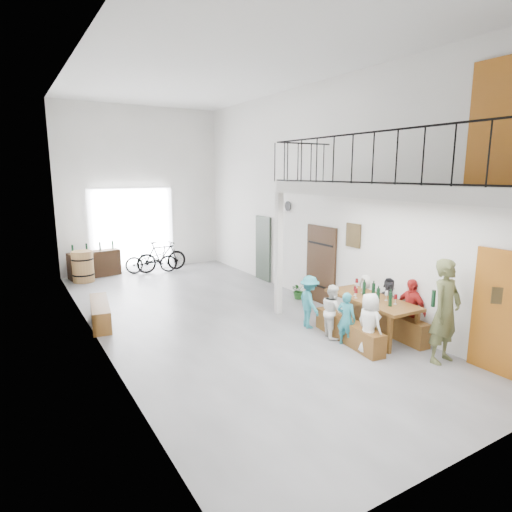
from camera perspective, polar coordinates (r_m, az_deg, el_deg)
floor at (r=10.12m, az=-4.67°, el=-8.11°), size 12.00×12.00×0.00m
room_walls at (r=9.56m, az=-5.02°, el=12.44°), size 12.00×12.00×12.00m
gateway_portal at (r=15.14m, az=-16.15°, el=3.34°), size 2.80×0.08×2.80m
right_wall_decor at (r=9.75m, az=14.61°, el=1.41°), size 0.07×8.28×5.07m
balcony at (r=8.25m, az=17.72°, el=8.09°), size 1.52×5.62×4.00m
tasting_table at (r=9.14m, az=15.13°, el=-5.93°), size 0.94×2.10×0.79m
bench_inner at (r=8.83m, az=12.18°, el=-9.73°), size 0.54×1.94×0.44m
bench_wall at (r=9.51m, az=17.00°, el=-8.31°), size 0.45×2.13×0.49m
tableware at (r=9.08m, az=15.20°, el=-4.60°), size 0.69×1.42×0.35m
side_bench at (r=10.23m, az=-20.06°, el=-7.14°), size 0.62×1.75×0.48m
oak_barrel at (r=14.18m, az=-22.08°, el=-1.31°), size 0.65×0.65×0.96m
serving_counter at (r=14.74m, az=-20.72°, el=-1.00°), size 1.64×0.66×0.84m
counter_bottles at (r=14.64m, az=-20.87°, el=1.14°), size 1.33×0.32×0.28m
guest_left_a at (r=8.24m, az=14.88°, el=-8.71°), size 0.39×0.58×1.16m
guest_left_b at (r=8.55m, az=11.94°, el=-8.19°), size 0.38×0.45×1.06m
guest_left_c at (r=8.90m, az=10.18°, el=-7.24°), size 0.57×0.64×1.10m
guest_left_d at (r=9.35m, az=7.13°, el=-6.07°), size 0.59×0.82×1.15m
guest_right_a at (r=9.16m, az=19.88°, el=-6.70°), size 0.33×0.75×1.25m
guest_right_b at (r=9.64m, az=17.39°, el=-5.99°), size 0.61×1.12×1.15m
guest_right_c at (r=10.07m, az=14.40°, el=-5.38°), size 0.43×0.57×1.05m
host_standing at (r=8.24m, az=23.94°, el=-6.76°), size 0.72×0.51×1.86m
potted_plant at (r=11.50m, az=5.73°, el=-4.56°), size 0.45×0.40×0.46m
bicycle_near at (r=14.75m, az=-13.79°, el=-0.50°), size 1.79×1.02×0.89m
bicycle_far at (r=14.83m, az=-12.48°, el=-0.07°), size 1.76×0.56×1.05m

